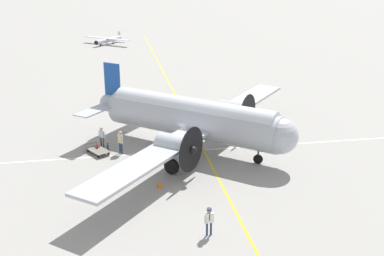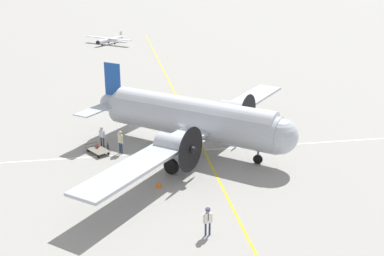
% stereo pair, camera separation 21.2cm
% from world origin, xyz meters
% --- Properties ---
extents(ground_plane, '(300.00, 300.00, 0.00)m').
position_xyz_m(ground_plane, '(0.00, 0.00, 0.00)').
color(ground_plane, gray).
extents(apron_line_eastwest, '(120.00, 0.16, 0.01)m').
position_xyz_m(apron_line_eastwest, '(0.00, -0.87, 0.00)').
color(apron_line_eastwest, gold).
rests_on(apron_line_eastwest, ground_plane).
extents(apron_line_northsouth, '(0.16, 120.00, 0.01)m').
position_xyz_m(apron_line_northsouth, '(-0.30, 0.00, 0.00)').
color(apron_line_northsouth, silver).
rests_on(apron_line_northsouth, ground_plane).
extents(airliner_main, '(22.55, 19.65, 6.11)m').
position_xyz_m(airliner_main, '(-0.30, -0.36, 2.62)').
color(airliner_main, '#ADB2BC').
rests_on(airliner_main, ground_plane).
extents(crew_foreground, '(0.30, 0.56, 1.64)m').
position_xyz_m(crew_foreground, '(-12.46, 1.23, 1.03)').
color(crew_foreground, navy).
rests_on(crew_foreground, ground_plane).
extents(passenger_boarding, '(0.55, 0.40, 1.85)m').
position_xyz_m(passenger_boarding, '(0.08, 5.57, 1.14)').
color(passenger_boarding, navy).
rests_on(passenger_boarding, ground_plane).
extents(ramp_agent, '(0.41, 0.47, 1.69)m').
position_xyz_m(ramp_agent, '(1.71, 7.00, 1.04)').
color(ramp_agent, '#473D2D').
rests_on(ramp_agent, ground_plane).
extents(suitcase_near_door, '(0.51, 0.15, 0.66)m').
position_xyz_m(suitcase_near_door, '(0.86, 6.58, 0.31)').
color(suitcase_near_door, '#232328').
rests_on(suitcase_near_door, ground_plane).
extents(suitcase_upright_spare, '(0.44, 0.16, 0.56)m').
position_xyz_m(suitcase_upright_spare, '(0.82, 7.37, 0.26)').
color(suitcase_upright_spare, maroon).
rests_on(suitcase_upright_spare, ground_plane).
extents(baggage_cart, '(2.33, 2.03, 0.56)m').
position_xyz_m(baggage_cart, '(0.39, 7.35, 0.28)').
color(baggage_cart, '#6B665B').
rests_on(baggage_cart, ground_plane).
extents(light_aircraft_distant, '(7.14, 7.83, 1.84)m').
position_xyz_m(light_aircraft_distant, '(50.26, 6.16, 0.79)').
color(light_aircraft_distant, '#B7BCC6').
rests_on(light_aircraft_distant, ground_plane).
extents(traffic_cone, '(0.39, 0.39, 0.52)m').
position_xyz_m(traffic_cone, '(-6.23, 3.26, 0.24)').
color(traffic_cone, orange).
rests_on(traffic_cone, ground_plane).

